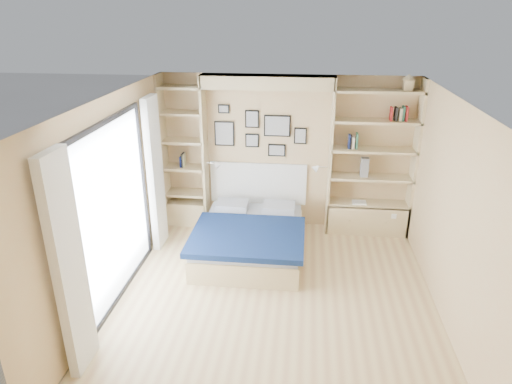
# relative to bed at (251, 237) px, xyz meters

# --- Properties ---
(ground) EXTENTS (4.50, 4.50, 0.00)m
(ground) POSITION_rel_bed_xyz_m (0.45, -1.17, -0.26)
(ground) COLOR #D5BA7F
(ground) RESTS_ON ground
(room_shell) EXTENTS (4.50, 4.50, 4.50)m
(room_shell) POSITION_rel_bed_xyz_m (0.06, 0.35, 0.81)
(room_shell) COLOR tan
(room_shell) RESTS_ON ground
(bed) EXTENTS (1.59, 2.06, 1.07)m
(bed) POSITION_rel_bed_xyz_m (0.00, 0.00, 0.00)
(bed) COLOR tan
(bed) RESTS_ON ground
(photo_gallery) EXTENTS (1.48, 0.02, 0.82)m
(photo_gallery) POSITION_rel_bed_xyz_m (-0.00, 1.06, 1.34)
(photo_gallery) COLOR black
(photo_gallery) RESTS_ON ground
(reading_lamps) EXTENTS (1.92, 0.12, 0.15)m
(reading_lamps) POSITION_rel_bed_xyz_m (0.15, 0.83, 0.84)
(reading_lamps) COLOR silver
(reading_lamps) RESTS_ON ground
(shelf_decor) EXTENTS (3.55, 0.23, 2.03)m
(shelf_decor) POSITION_rel_bed_xyz_m (1.52, 0.90, 1.42)
(shelf_decor) COLOR navy
(shelf_decor) RESTS_ON ground
(deck) EXTENTS (3.20, 4.00, 0.05)m
(deck) POSITION_rel_bed_xyz_m (-3.15, -1.17, -0.26)
(deck) COLOR #6A604E
(deck) RESTS_ON ground
(deck_chair) EXTENTS (0.58, 0.83, 0.77)m
(deck_chair) POSITION_rel_bed_xyz_m (-3.01, -0.87, 0.10)
(deck_chair) COLOR tan
(deck_chair) RESTS_ON ground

